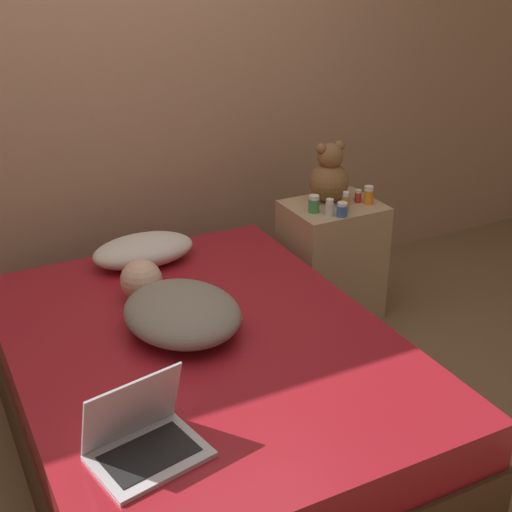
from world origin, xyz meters
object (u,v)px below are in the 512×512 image
(bottle_amber, at_px, (346,202))
(pillow, at_px, (143,250))
(laptop, at_px, (143,438))
(bottle_orange, at_px, (368,195))
(teddy_bear, at_px, (329,176))
(bottle_green, at_px, (314,204))
(bottle_blue, at_px, (342,210))
(bottle_clear, at_px, (330,208))
(bottle_red, at_px, (358,196))
(person_lying, at_px, (177,308))

(bottle_amber, bearing_deg, pillow, 168.54)
(laptop, distance_m, bottle_orange, 1.94)
(teddy_bear, bearing_deg, bottle_green, -145.90)
(bottle_blue, relative_size, bottle_orange, 0.76)
(bottle_clear, bearing_deg, laptop, -141.59)
(pillow, bearing_deg, bottle_amber, -11.46)
(bottle_blue, distance_m, bottle_red, 0.22)
(bottle_orange, bearing_deg, bottle_clear, -169.68)
(laptop, xyz_separation_m, bottle_clear, (1.33, 1.05, 0.14))
(pillow, distance_m, bottle_clear, 0.92)
(bottle_clear, bearing_deg, person_lying, -157.32)
(pillow, height_order, bottle_amber, bottle_amber)
(pillow, relative_size, bottle_green, 5.50)
(pillow, height_order, bottle_blue, bottle_blue)
(person_lying, distance_m, bottle_clear, 1.05)
(bottle_green, bearing_deg, bottle_amber, -21.92)
(person_lying, distance_m, laptop, 0.75)
(laptop, distance_m, bottle_clear, 1.70)
(teddy_bear, relative_size, bottle_amber, 3.10)
(teddy_bear, height_order, bottle_red, teddy_bear)
(teddy_bear, bearing_deg, bottle_orange, -38.79)
(laptop, height_order, bottle_green, laptop)
(person_lying, height_order, teddy_bear, teddy_bear)
(laptop, relative_size, teddy_bear, 1.20)
(bottle_green, bearing_deg, bottle_blue, -49.58)
(bottle_clear, bearing_deg, bottle_green, 119.71)
(pillow, distance_m, laptop, 1.34)
(laptop, height_order, bottle_clear, laptop)
(laptop, height_order, bottle_orange, bottle_orange)
(teddy_bear, height_order, bottle_green, teddy_bear)
(pillow, distance_m, bottle_red, 1.13)
(pillow, relative_size, bottle_blue, 6.72)
(bottle_green, bearing_deg, bottle_clear, -60.29)
(bottle_clear, xyz_separation_m, bottle_orange, (0.26, 0.05, 0.00))
(bottle_red, bearing_deg, pillow, 173.52)
(teddy_bear, bearing_deg, pillow, 177.64)
(bottle_red, bearing_deg, bottle_orange, -50.88)
(bottle_clear, height_order, bottle_green, bottle_green)
(bottle_blue, distance_m, bottle_amber, 0.08)
(pillow, bearing_deg, bottle_clear, -13.74)
(person_lying, bearing_deg, laptop, -128.63)
(teddy_bear, height_order, bottle_clear, teddy_bear)
(pillow, distance_m, bottle_orange, 1.17)
(bottle_blue, height_order, bottle_red, bottle_blue)
(person_lying, bearing_deg, bottle_red, 13.21)
(bottle_green, height_order, bottle_amber, bottle_amber)
(bottle_red, bearing_deg, laptop, -143.75)
(bottle_red, relative_size, bottle_orange, 0.71)
(bottle_blue, bearing_deg, bottle_orange, 21.26)
(laptop, height_order, bottle_blue, laptop)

